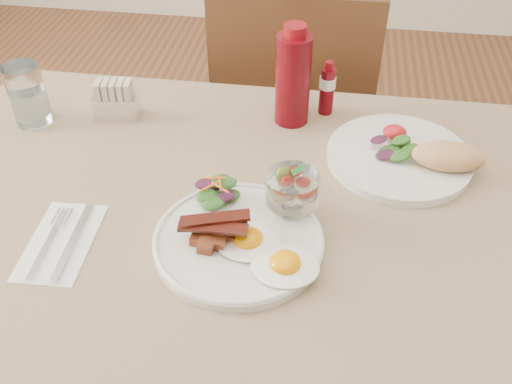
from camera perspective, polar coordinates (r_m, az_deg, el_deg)
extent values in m
cylinder|color=#513519|center=(1.67, -18.15, -1.88)|extent=(0.06, 0.06, 0.71)
cylinder|color=#513519|center=(1.60, 23.98, -5.94)|extent=(0.06, 0.06, 0.71)
cube|color=#513519|center=(1.00, 0.62, -3.37)|extent=(1.30, 0.85, 0.04)
cube|color=#977E5C|center=(0.99, 0.63, -2.50)|extent=(1.33, 0.88, 0.00)
cylinder|color=#513519|center=(1.78, -2.72, -1.95)|extent=(0.04, 0.04, 0.45)
cylinder|color=#513519|center=(1.76, 8.87, -3.07)|extent=(0.04, 0.04, 0.45)
cylinder|color=#513519|center=(2.06, -0.91, 4.75)|extent=(0.04, 0.04, 0.45)
cylinder|color=#513519|center=(2.04, 9.14, 3.84)|extent=(0.04, 0.04, 0.45)
cube|color=#513519|center=(1.76, 3.93, 7.21)|extent=(0.42, 0.42, 0.03)
cube|color=#513519|center=(1.46, 3.61, 10.67)|extent=(0.42, 0.03, 0.46)
cylinder|color=silver|center=(0.94, -1.75, -4.95)|extent=(0.28, 0.28, 0.02)
ellipsoid|color=white|center=(0.88, 2.94, -7.37)|extent=(0.11, 0.10, 0.01)
ellipsoid|color=#FC9705|center=(0.88, 2.95, -7.08)|extent=(0.05, 0.05, 0.03)
ellipsoid|color=white|center=(0.92, -0.84, -4.92)|extent=(0.11, 0.10, 0.01)
ellipsoid|color=#FC9705|center=(0.91, -0.84, -4.62)|extent=(0.05, 0.05, 0.03)
cube|color=brown|center=(0.92, -4.48, -4.04)|extent=(0.03, 0.03, 0.02)
cube|color=brown|center=(0.91, -3.82, -4.98)|extent=(0.03, 0.03, 0.03)
cube|color=brown|center=(0.92, -5.87, -4.70)|extent=(0.03, 0.03, 0.02)
cube|color=brown|center=(0.92, -2.69, -4.38)|extent=(0.03, 0.03, 0.02)
cube|color=brown|center=(0.90, -4.97, -5.32)|extent=(0.03, 0.03, 0.03)
cube|color=brown|center=(0.93, -5.14, -3.60)|extent=(0.03, 0.03, 0.02)
cube|color=brown|center=(0.90, -3.84, -3.75)|extent=(0.03, 0.03, 0.02)
cube|color=#541A0E|center=(0.91, -4.37, -3.36)|extent=(0.11, 0.03, 0.01)
cube|color=#541A0E|center=(0.89, -4.30, -3.54)|extent=(0.11, 0.03, 0.01)
cube|color=#541A0E|center=(0.90, -4.10, -2.65)|extent=(0.11, 0.05, 0.01)
ellipsoid|color=#194F15|center=(0.99, -4.02, -0.64)|extent=(0.05, 0.04, 0.01)
ellipsoid|color=#194F15|center=(0.99, -2.71, -0.40)|extent=(0.05, 0.04, 0.01)
ellipsoid|color=#381128|center=(1.01, -4.58, 0.33)|extent=(0.04, 0.03, 0.01)
ellipsoid|color=#194F15|center=(0.97, -4.24, -1.07)|extent=(0.05, 0.04, 0.01)
ellipsoid|color=#194F15|center=(0.98, -4.98, -0.37)|extent=(0.04, 0.04, 0.01)
ellipsoid|color=#381128|center=(0.97, -3.03, -0.43)|extent=(0.04, 0.03, 0.01)
ellipsoid|color=#194F15|center=(1.00, -3.71, 1.13)|extent=(0.05, 0.04, 0.01)
ellipsoid|color=#194F15|center=(0.99, -2.92, 0.89)|extent=(0.04, 0.03, 0.01)
ellipsoid|color=#381128|center=(0.98, -5.29, 0.83)|extent=(0.04, 0.03, 0.01)
cylinder|color=orange|center=(0.97, -3.64, 0.94)|extent=(0.02, 0.04, 0.01)
cylinder|color=orange|center=(0.98, -4.27, 1.40)|extent=(0.04, 0.01, 0.01)
cylinder|color=orange|center=(0.96, -3.59, 0.45)|extent=(0.04, 0.03, 0.01)
cylinder|color=orange|center=(0.97, -4.65, 0.58)|extent=(0.03, 0.03, 0.01)
cylinder|color=white|center=(0.97, 3.57, -1.70)|extent=(0.05, 0.05, 0.01)
cylinder|color=white|center=(0.96, 3.60, -1.16)|extent=(0.02, 0.02, 0.02)
cylinder|color=white|center=(0.94, 3.68, 0.33)|extent=(0.09, 0.09, 0.05)
cylinder|color=beige|center=(0.95, 2.81, 0.07)|extent=(0.02, 0.02, 0.01)
cylinder|color=beige|center=(0.95, 4.60, -0.08)|extent=(0.02, 0.02, 0.01)
cylinder|color=beige|center=(0.96, 3.55, 0.87)|extent=(0.02, 0.02, 0.01)
cylinder|color=#8CBA39|center=(0.94, 2.92, 1.39)|extent=(0.04, 0.04, 0.01)
cone|color=red|center=(0.93, 4.62, 0.90)|extent=(0.02, 0.02, 0.03)
cone|color=red|center=(0.92, 2.94, 1.12)|extent=(0.02, 0.02, 0.03)
cone|color=red|center=(0.94, 3.77, 2.16)|extent=(0.02, 0.02, 0.03)
ellipsoid|color=#328C36|center=(0.92, 4.02, 2.12)|extent=(0.02, 0.01, 0.00)
ellipsoid|color=#328C36|center=(0.92, 4.49, 2.36)|extent=(0.02, 0.01, 0.00)
cylinder|color=silver|center=(1.14, 14.10, 3.42)|extent=(0.28, 0.28, 0.02)
ellipsoid|color=#194F15|center=(1.13, 13.15, 4.02)|extent=(0.05, 0.03, 0.01)
ellipsoid|color=#194F15|center=(1.15, 14.27, 4.82)|extent=(0.04, 0.03, 0.01)
ellipsoid|color=#381128|center=(1.11, 12.78, 3.68)|extent=(0.04, 0.03, 0.01)
ellipsoid|color=#194F15|center=(1.10, 14.19, 3.57)|extent=(0.04, 0.03, 0.01)
ellipsoid|color=#194F15|center=(1.13, 15.22, 4.23)|extent=(0.04, 0.03, 0.01)
ellipsoid|color=#381128|center=(1.13, 12.17, 5.14)|extent=(0.03, 0.03, 0.01)
ellipsoid|color=#194F15|center=(1.13, 14.28, 5.06)|extent=(0.04, 0.03, 0.01)
ellipsoid|color=red|center=(1.16, 13.66, 5.63)|extent=(0.05, 0.04, 0.03)
ellipsoid|color=tan|center=(1.11, 18.74, 3.53)|extent=(0.14, 0.08, 0.05)
cylinder|color=#52040C|center=(1.18, 3.71, 11.10)|extent=(0.09, 0.09, 0.19)
cylinder|color=maroon|center=(1.13, 3.95, 15.81)|extent=(0.06, 0.06, 0.02)
cylinder|color=#52040C|center=(1.24, 7.10, 9.95)|extent=(0.04, 0.04, 0.10)
cylinder|color=beige|center=(1.23, 7.18, 10.82)|extent=(0.04, 0.04, 0.02)
cylinder|color=maroon|center=(1.21, 7.33, 12.41)|extent=(0.02, 0.02, 0.02)
cube|color=silver|center=(1.26, -13.74, 8.36)|extent=(0.10, 0.06, 0.05)
cube|color=tan|center=(1.26, -15.33, 9.51)|extent=(0.02, 0.04, 0.06)
cube|color=tan|center=(1.25, -14.65, 9.52)|extent=(0.02, 0.04, 0.06)
cube|color=tan|center=(1.25, -13.96, 9.54)|extent=(0.02, 0.04, 0.06)
cube|color=tan|center=(1.24, -13.27, 9.56)|extent=(0.02, 0.04, 0.06)
cube|color=tan|center=(1.24, -12.58, 9.58)|extent=(0.02, 0.04, 0.06)
cylinder|color=white|center=(1.28, -21.88, 9.04)|extent=(0.08, 0.08, 0.13)
cylinder|color=silver|center=(1.29, -21.59, 8.03)|extent=(0.06, 0.06, 0.07)
cube|color=white|center=(1.00, -18.90, -4.72)|extent=(0.11, 0.19, 0.00)
cube|color=silver|center=(0.99, -17.84, -4.69)|extent=(0.02, 0.18, 0.00)
cube|color=silver|center=(0.99, -20.51, -5.60)|extent=(0.01, 0.12, 0.00)
cube|color=silver|center=(1.04, -19.39, -2.26)|extent=(0.00, 0.04, 0.00)
cube|color=silver|center=(1.04, -19.02, -2.29)|extent=(0.00, 0.04, 0.00)
cube|color=silver|center=(1.04, -18.64, -2.32)|extent=(0.00, 0.04, 0.00)
cube|color=silver|center=(1.03, -18.26, -2.36)|extent=(0.00, 0.04, 0.00)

